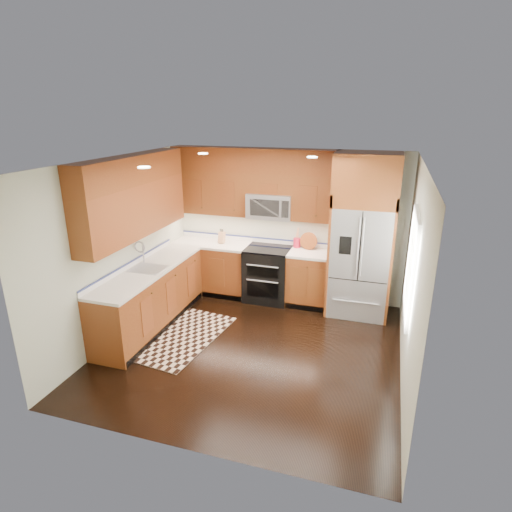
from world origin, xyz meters
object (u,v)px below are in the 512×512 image
(utensil_crock, at_px, (297,241))
(knife_block, at_px, (222,237))
(rug, at_px, (180,336))
(refrigerator, at_px, (362,237))
(range, at_px, (268,274))

(utensil_crock, bearing_deg, knife_block, -173.50)
(rug, height_order, utensil_crock, utensil_crock)
(refrigerator, height_order, knife_block, refrigerator)
(range, distance_m, knife_block, 1.05)
(refrigerator, xyz_separation_m, utensil_crock, (-1.10, 0.26, -0.24))
(utensil_crock, bearing_deg, rug, -125.02)
(rug, xyz_separation_m, utensil_crock, (1.33, 1.89, 1.05))
(knife_block, bearing_deg, rug, -89.91)
(range, xyz_separation_m, knife_block, (-0.88, 0.07, 0.58))
(refrigerator, bearing_deg, utensil_crock, 166.54)
(range, height_order, rug, range)
(range, bearing_deg, utensil_crock, 26.43)
(refrigerator, height_order, utensil_crock, refrigerator)
(refrigerator, distance_m, knife_block, 2.44)
(range, relative_size, refrigerator, 0.36)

